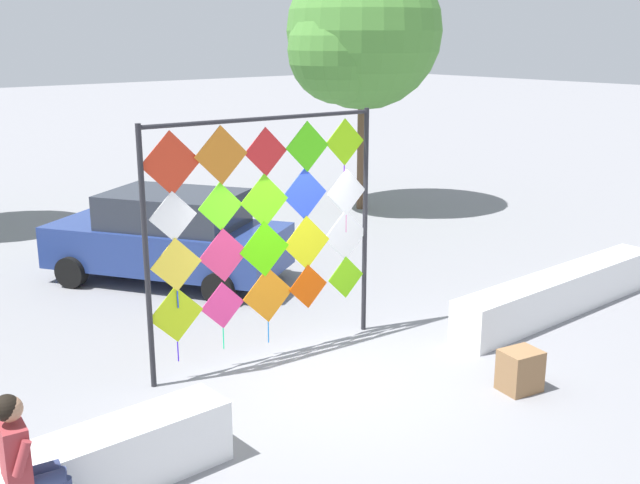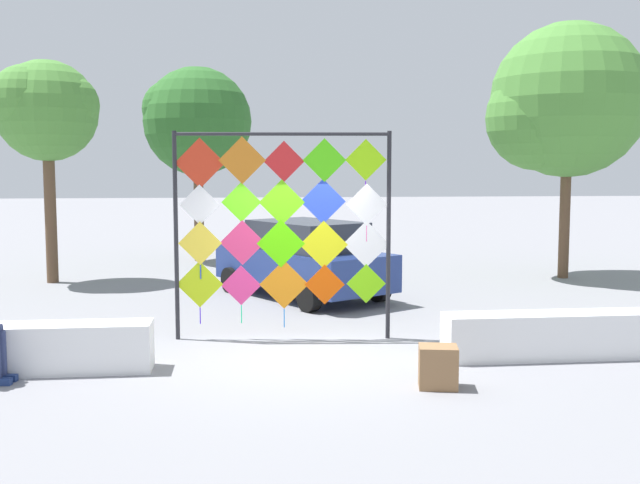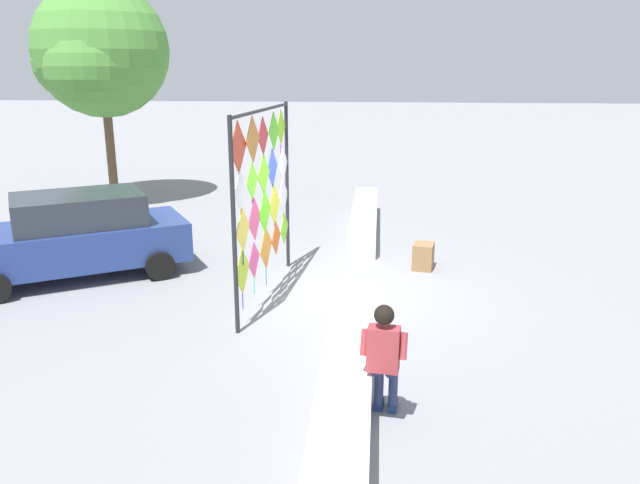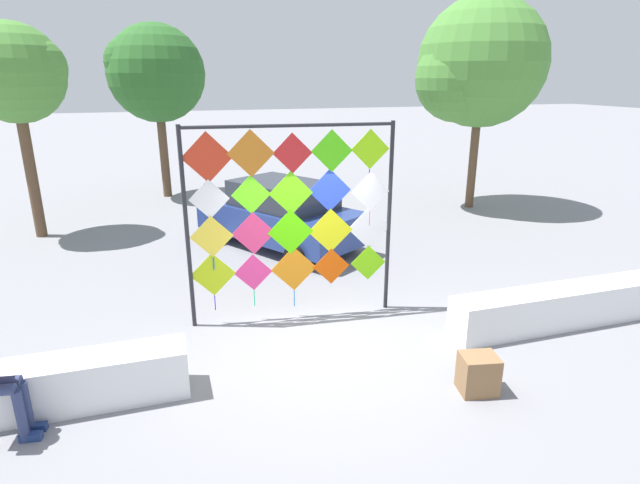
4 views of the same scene
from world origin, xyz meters
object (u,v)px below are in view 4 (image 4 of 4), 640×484
Objects in this scene: kite_display_rack at (291,209)px; tree_far_right at (12,71)px; parked_car at (280,214)px; tree_broadleaf at (476,66)px; tree_palm_like at (153,72)px; cardboard_box_large at (478,374)px.

tree_far_right is at bearing 128.45° from kite_display_rack.
tree_far_right is at bearing 155.73° from parked_car.
tree_broadleaf is at bearing -2.00° from tree_far_right.
tree_broadleaf is at bearing 18.47° from parked_car.
kite_display_rack is 0.61× the size of tree_palm_like.
tree_far_right is (-5.86, 2.64, 3.31)m from parked_car.
tree_palm_like is at bearing 153.84° from tree_broadleaf.
tree_far_right reaches higher than kite_display_rack.
kite_display_rack is 11.00m from tree_palm_like.
parked_car is 0.86× the size of tree_far_right.
kite_display_rack is 9.78m from tree_broadleaf.
tree_palm_like is (3.23, 4.10, 0.01)m from tree_far_right.
tree_broadleaf is (9.22, -4.53, 0.16)m from tree_palm_like.
tree_far_right is (-5.17, 6.51, 2.19)m from kite_display_rack.
cardboard_box_large is (1.79, -2.92, -1.68)m from kite_display_rack.
kite_display_rack is 0.65× the size of tree_far_right.
tree_broadleaf is (12.46, -0.44, 0.17)m from tree_far_right.
parked_car is 0.80× the size of tree_palm_like.
tree_broadleaf reaches higher than cardboard_box_large.
parked_car is 7.22m from tree_far_right.
tree_broadleaf reaches higher than kite_display_rack.
kite_display_rack is 8.59m from tree_far_right.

